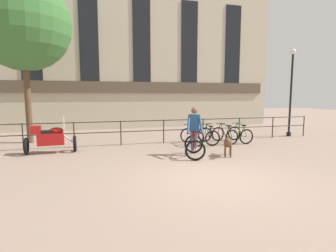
{
  "coord_description": "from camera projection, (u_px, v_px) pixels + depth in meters",
  "views": [
    {
      "loc": [
        -2.85,
        -5.93,
        2.14
      ],
      "look_at": [
        -0.44,
        2.86,
        1.05
      ],
      "focal_mm": 28.0,
      "sensor_mm": 36.0,
      "label": 1
    }
  ],
  "objects": [
    {
      "name": "ground_plane",
      "position": [
        214.0,
        179.0,
        6.67
      ],
      "size": [
        60.0,
        60.0,
        0.0
      ],
      "primitive_type": "plane",
      "color": "gray"
    },
    {
      "name": "canal_railing",
      "position": [
        164.0,
        127.0,
        11.57
      ],
      "size": [
        15.05,
        0.05,
        1.05
      ],
      "color": "#2D2B28",
      "rests_on": "ground_plane"
    },
    {
      "name": "building_facade",
      "position": [
        141.0,
        51.0,
        16.62
      ],
      "size": [
        18.0,
        0.72,
        9.79
      ],
      "color": "#BCB299",
      "rests_on": "ground_plane"
    },
    {
      "name": "cyclist_with_bike",
      "position": [
        194.0,
        134.0,
        9.14
      ],
      "size": [
        1.01,
        1.32,
        1.7
      ],
      "rotation": [
        0.0,
        0.0,
        -0.31
      ],
      "color": "black",
      "rests_on": "ground_plane"
    },
    {
      "name": "dog",
      "position": [
        228.0,
        143.0,
        9.09
      ],
      "size": [
        0.54,
        0.94,
        0.66
      ],
      "rotation": [
        0.0,
        0.0,
        -0.45
      ],
      "color": "brown",
      "rests_on": "ground_plane"
    },
    {
      "name": "parked_motorcycle",
      "position": [
        50.0,
        138.0,
        9.58
      ],
      "size": [
        1.8,
        0.75,
        1.35
      ],
      "rotation": [
        0.0,
        0.0,
        1.64
      ],
      "color": "black",
      "rests_on": "ground_plane"
    },
    {
      "name": "parked_bicycle_near_lamp",
      "position": [
        192.0,
        136.0,
        11.27
      ],
      "size": [
        0.74,
        1.15,
        0.86
      ],
      "rotation": [
        0.0,
        0.0,
        3.21
      ],
      "color": "black",
      "rests_on": "ground_plane"
    },
    {
      "name": "parked_bicycle_mid_left",
      "position": [
        209.0,
        136.0,
        11.47
      ],
      "size": [
        0.77,
        1.17,
        0.86
      ],
      "rotation": [
        0.0,
        0.0,
        3.04
      ],
      "color": "black",
      "rests_on": "ground_plane"
    },
    {
      "name": "parked_bicycle_mid_right",
      "position": [
        225.0,
        135.0,
        11.68
      ],
      "size": [
        0.81,
        1.19,
        0.86
      ],
      "rotation": [
        0.0,
        0.0,
        3.29
      ],
      "color": "black",
      "rests_on": "ground_plane"
    },
    {
      "name": "parked_bicycle_far_end",
      "position": [
        240.0,
        134.0,
        11.88
      ],
      "size": [
        0.67,
        1.12,
        0.86
      ],
      "rotation": [
        0.0,
        0.0,
        3.13
      ],
      "color": "black",
      "rests_on": "ground_plane"
    },
    {
      "name": "street_lamp",
      "position": [
        291.0,
        88.0,
        13.37
      ],
      "size": [
        0.28,
        0.28,
        4.44
      ],
      "color": "black",
      "rests_on": "ground_plane"
    },
    {
      "name": "tree_canalside_left",
      "position": [
        23.0,
        24.0,
        11.16
      ],
      "size": [
        3.99,
        3.99,
        7.15
      ],
      "color": "brown",
      "rests_on": "ground_plane"
    }
  ]
}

